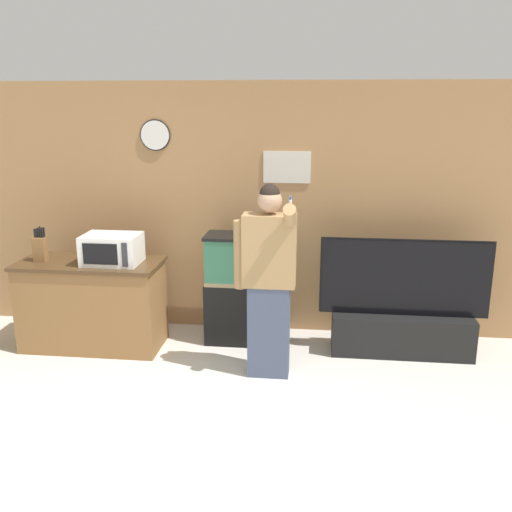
{
  "coord_description": "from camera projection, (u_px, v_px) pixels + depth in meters",
  "views": [
    {
      "loc": [
        0.75,
        -3.26,
        2.4
      ],
      "look_at": [
        0.18,
        1.66,
        1.05
      ],
      "focal_mm": 40.0,
      "sensor_mm": 36.0,
      "label": 1
    }
  ],
  "objects": [
    {
      "name": "tv_on_stand",
      "position": [
        402.0,
        321.0,
        5.55
      ],
      "size": [
        1.62,
        0.4,
        1.15
      ],
      "color": "black",
      "rests_on": "ground_plane"
    },
    {
      "name": "microwave",
      "position": [
        112.0,
        249.0,
        5.47
      ],
      "size": [
        0.54,
        0.39,
        0.28
      ],
      "color": "white",
      "rests_on": "counter_island"
    },
    {
      "name": "wall_back_paneled",
      "position": [
        249.0,
        210.0,
        5.95
      ],
      "size": [
        10.0,
        0.08,
        2.6
      ],
      "color": "#A87A4C",
      "rests_on": "ground_plane"
    },
    {
      "name": "aquarium_on_stand",
      "position": [
        246.0,
        289.0,
        5.77
      ],
      "size": [
        0.82,
        0.4,
        1.12
      ],
      "color": "black",
      "rests_on": "ground_plane"
    },
    {
      "name": "counter_island",
      "position": [
        93.0,
        304.0,
        5.69
      ],
      "size": [
        1.4,
        0.64,
        0.88
      ],
      "color": "brown",
      "rests_on": "ground_plane"
    },
    {
      "name": "ground_plane",
      "position": [
        202.0,
        470.0,
        3.84
      ],
      "size": [
        18.0,
        18.0,
        0.0
      ],
      "primitive_type": "plane",
      "color": "beige"
    },
    {
      "name": "person_standing",
      "position": [
        268.0,
        279.0,
        4.96
      ],
      "size": [
        0.55,
        0.41,
        1.74
      ],
      "color": "#424C66",
      "rests_on": "ground_plane"
    },
    {
      "name": "knife_block",
      "position": [
        40.0,
        248.0,
        5.55
      ],
      "size": [
        0.12,
        0.09,
        0.34
      ],
      "color": "brown",
      "rests_on": "counter_island"
    }
  ]
}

